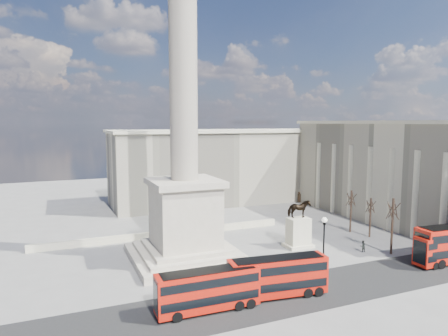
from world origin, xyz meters
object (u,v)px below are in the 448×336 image
object	(u,v)px
victorian_lamp	(324,243)
pedestrian_standing	(363,246)
pedestrian_walking	(295,259)
red_bus_b	(278,276)
nelsons_column	(184,163)
equestrian_statue	(298,228)
red_bus_c	(447,248)
red_bus_a	(209,290)
pedestrian_crossing	(271,265)

from	to	relation	value
victorian_lamp	pedestrian_standing	xyz separation A→B (m)	(11.10, 5.72, -3.48)
pedestrian_walking	red_bus_b	bearing A→B (deg)	-125.97
nelsons_column	victorian_lamp	distance (m)	20.08
pedestrian_walking	equestrian_statue	bearing A→B (deg)	61.72
victorian_lamp	red_bus_c	bearing A→B (deg)	-7.13
victorian_lamp	pedestrian_walking	xyz separation A→B (m)	(-0.91, 4.52, -3.38)
red_bus_a	pedestrian_standing	size ratio (longest dim) A/B	6.15
red_bus_b	victorian_lamp	world-z (taller)	victorian_lamp
red_bus_b	pedestrian_crossing	size ratio (longest dim) A/B	5.85
red_bus_a	victorian_lamp	size ratio (longest dim) A/B	1.40
red_bus_b	pedestrian_standing	world-z (taller)	red_bus_b
nelsons_column	red_bus_b	xyz separation A→B (m)	(5.46, -15.08, -10.68)
red_bus_c	equestrian_statue	bearing A→B (deg)	135.90
nelsons_column	red_bus_a	xyz separation A→B (m)	(-2.40, -15.20, -10.75)
red_bus_c	pedestrian_crossing	size ratio (longest dim) A/B	5.35
red_bus_c	red_bus_b	bearing A→B (deg)	-179.85
pedestrian_crossing	victorian_lamp	bearing A→B (deg)	-162.76
red_bus_a	pedestrian_crossing	distance (m)	12.53
equestrian_statue	nelsons_column	bearing A→B (deg)	174.79
red_bus_c	victorian_lamp	distance (m)	18.13
victorian_lamp	equestrian_statue	bearing A→B (deg)	70.59
victorian_lamp	pedestrian_standing	bearing A→B (deg)	27.27
equestrian_statue	pedestrian_walking	world-z (taller)	equestrian_statue
red_bus_a	pedestrian_crossing	xyz separation A→B (m)	(10.61, 6.55, -1.25)
nelsons_column	pedestrian_crossing	size ratio (longest dim) A/B	27.15
red_bus_b	red_bus_a	bearing A→B (deg)	-172.22
victorian_lamp	red_bus_b	bearing A→B (deg)	-162.54
red_bus_b	equestrian_statue	size ratio (longest dim) A/B	1.30
nelsons_column	red_bus_a	world-z (taller)	nelsons_column
pedestrian_crossing	equestrian_statue	bearing A→B (deg)	-82.34
red_bus_b	pedestrian_crossing	bearing A→B (deg)	73.69
red_bus_c	pedestrian_crossing	bearing A→B (deg)	164.25
pedestrian_crossing	red_bus_a	bearing A→B (deg)	89.88
nelsons_column	pedestrian_standing	bearing A→B (deg)	-16.27
red_bus_c	equestrian_statue	distance (m)	19.35
red_bus_b	nelsons_column	bearing A→B (deg)	116.80
victorian_lamp	pedestrian_walking	bearing A→B (deg)	101.34
red_bus_a	victorian_lamp	distance (m)	15.66
red_bus_b	pedestrian_standing	distance (m)	20.28
pedestrian_walking	pedestrian_standing	size ratio (longest dim) A/B	1.12
red_bus_a	victorian_lamp	world-z (taller)	victorian_lamp
nelsons_column	red_bus_c	bearing A→B (deg)	-25.94
pedestrian_walking	pedestrian_crossing	size ratio (longest dim) A/B	1.01
red_bus_a	equestrian_statue	distance (m)	23.62
nelsons_column	victorian_lamp	world-z (taller)	nelsons_column
pedestrian_walking	nelsons_column	bearing A→B (deg)	153.32
pedestrian_standing	pedestrian_crossing	xyz separation A→B (m)	(-15.80, -1.64, 0.09)
victorian_lamp	pedestrian_standing	size ratio (longest dim) A/B	4.40
red_bus_c	victorian_lamp	bearing A→B (deg)	172.77
red_bus_c	victorian_lamp	size ratio (longest dim) A/B	1.34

